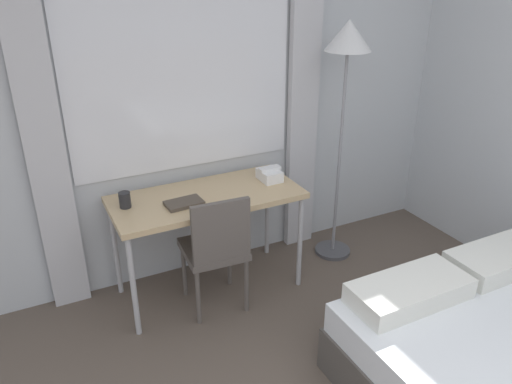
{
  "coord_description": "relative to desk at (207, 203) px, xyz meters",
  "views": [
    {
      "loc": [
        -1.24,
        -0.49,
        2.2
      ],
      "look_at": [
        0.01,
        1.99,
        0.91
      ],
      "focal_mm": 35.0,
      "sensor_mm": 36.0,
      "label": 1
    }
  ],
  "objects": [
    {
      "name": "mug",
      "position": [
        -0.53,
        0.06,
        0.11
      ],
      "size": [
        0.07,
        0.07,
        0.1
      ],
      "color": "#262628",
      "rests_on": "desk"
    },
    {
      "name": "standing_lamp",
      "position": [
        1.09,
        0.01,
        0.84
      ],
      "size": [
        0.33,
        0.33,
        1.84
      ],
      "color": "#4C4C51",
      "rests_on": "ground_plane"
    },
    {
      "name": "book",
      "position": [
        -0.19,
        -0.08,
        0.08
      ],
      "size": [
        0.25,
        0.16,
        0.02
      ],
      "rotation": [
        0.0,
        0.0,
        0.05
      ],
      "color": "#4C4238",
      "rests_on": "desk"
    },
    {
      "name": "desk",
      "position": [
        0.0,
        0.0,
        0.0
      ],
      "size": [
        1.29,
        0.58,
        0.76
      ],
      "color": "tan",
      "rests_on": "ground_plane"
    },
    {
      "name": "desk_chair",
      "position": [
        -0.04,
        -0.24,
        -0.2
      ],
      "size": [
        0.43,
        0.43,
        0.87
      ],
      "rotation": [
        0.0,
        0.0,
        -0.07
      ],
      "color": "#59514C",
      "rests_on": "ground_plane"
    },
    {
      "name": "telephone",
      "position": [
        0.5,
        0.03,
        0.11
      ],
      "size": [
        0.16,
        0.18,
        0.1
      ],
      "color": "white",
      "rests_on": "desk"
    },
    {
      "name": "wall_back_with_window",
      "position": [
        0.14,
        0.37,
        0.65
      ],
      "size": [
        5.02,
        0.13,
        2.7
      ],
      "color": "silver",
      "rests_on": "ground_plane"
    }
  ]
}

